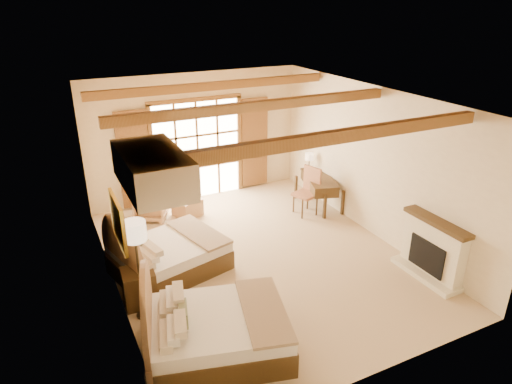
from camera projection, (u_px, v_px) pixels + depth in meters
floor at (258, 257)px, 9.21m from camera, size 7.00×7.00×0.00m
wall_back at (196, 137)px, 11.47m from camera, size 5.50×0.00×5.50m
wall_left at (108, 212)px, 7.47m from camera, size 0.00×7.00×7.00m
wall_right at (374, 162)px, 9.70m from camera, size 0.00×7.00×7.00m
ceiling at (258, 99)px, 7.95m from camera, size 7.00×7.00×0.00m
ceiling_beams at (258, 106)px, 8.00m from camera, size 5.39×4.60×0.18m
french_doors at (198, 151)px, 11.56m from camera, size 3.95×0.08×2.60m
fireplace at (432, 252)px, 8.41m from camera, size 0.46×1.40×1.16m
painting at (118, 222)px, 6.81m from camera, size 0.06×0.95×0.75m
canopy_valance at (152, 169)px, 5.43m from camera, size 0.70×1.40×0.45m
bed_near at (208, 331)px, 6.57m from camera, size 2.40×2.01×1.34m
bed_far at (162, 255)px, 8.56m from camera, size 2.30×1.92×1.29m
nightstand at (139, 287)px, 7.72m from camera, size 0.56×0.56×0.63m
floor_lamp at (135, 237)px, 6.95m from camera, size 0.37×0.37×1.73m
armchair at (151, 206)px, 10.72m from camera, size 0.94×0.95×0.65m
ottoman at (187, 207)px, 10.93m from camera, size 0.72×0.72×0.40m
desk at (319, 191)px, 11.33m from camera, size 1.02×1.55×0.77m
desk_chair at (306, 200)px, 10.95m from camera, size 0.64×0.63×1.15m
desk_lamp at (309, 157)px, 11.58m from camera, size 0.21×0.21×0.43m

